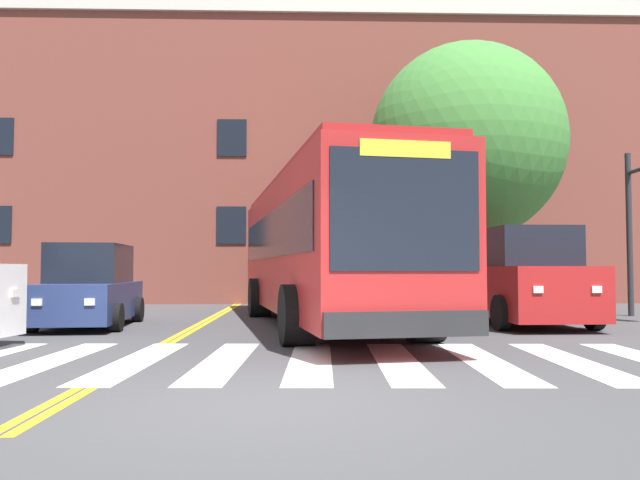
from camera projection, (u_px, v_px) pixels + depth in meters
The scene contains 11 objects.
ground_plane at pixel (267, 402), 6.15m from camera, with size 120.00×120.00×0.00m, color #424244.
crosswalk at pixel (224, 361), 8.89m from camera, with size 15.57×4.56×0.01m.
lane_line_yellow_inner at pixel (235, 305), 22.83m from camera, with size 0.12×36.00×0.01m, color gold.
lane_line_yellow_outer at pixel (239, 305), 22.83m from camera, with size 0.12×36.00×0.01m, color gold.
city_bus at pixel (320, 247), 14.67m from camera, with size 4.41×12.62×3.38m.
car_navy_near_lane at pixel (90, 289), 14.20m from camera, with size 2.17×4.14×1.87m.
car_red_far_lane at pixel (520, 279), 14.84m from camera, with size 2.34×5.03×2.27m.
car_silver_behind_bus at pixel (286, 283), 23.21m from camera, with size 2.46×4.68×1.69m.
traffic_light_overhead at pixel (358, 189), 17.09m from camera, with size 0.43×3.98×5.30m.
street_tree_curbside_large at pixel (466, 143), 19.38m from camera, with size 6.97×7.05×8.30m.
building_facade at pixel (341, 163), 27.03m from camera, with size 32.49×7.10×11.77m.
Camera 1 is at (0.34, -6.23, 1.32)m, focal length 35.00 mm.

